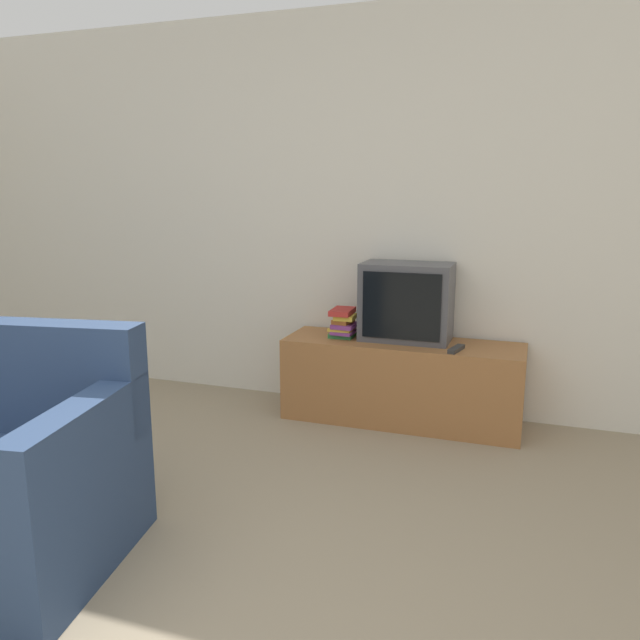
% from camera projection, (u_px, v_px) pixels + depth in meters
% --- Properties ---
extents(wall_back, '(9.00, 0.06, 2.60)m').
position_uv_depth(wall_back, '(326.00, 214.00, 4.22)').
color(wall_back, silver).
rests_on(wall_back, ground_plane).
extents(tv_stand, '(1.50, 0.45, 0.53)m').
position_uv_depth(tv_stand, '(402.00, 382.00, 3.99)').
color(tv_stand, '#9E6638').
rests_on(tv_stand, ground_plane).
extents(television, '(0.56, 0.33, 0.49)m').
position_uv_depth(television, '(406.00, 302.00, 3.94)').
color(television, '#4C4C51').
rests_on(television, tv_stand).
extents(book_stack, '(0.17, 0.22, 0.18)m').
position_uv_depth(book_stack, '(343.00, 323.00, 4.04)').
color(book_stack, '#2D753D').
rests_on(book_stack, tv_stand).
extents(remote_on_stand, '(0.09, 0.18, 0.02)m').
position_uv_depth(remote_on_stand, '(456.00, 349.00, 3.71)').
color(remote_on_stand, '#2D2D2D').
rests_on(remote_on_stand, tv_stand).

